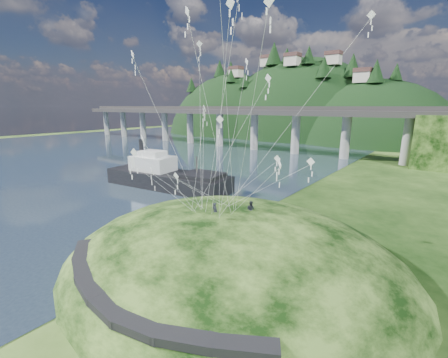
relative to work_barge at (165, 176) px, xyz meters
The scene contains 10 objects.
ground 24.89m from the work_barge, 42.39° to the right, with size 320.00×320.00×0.00m, color black.
water 55.36m from the work_barge, 166.10° to the left, with size 240.00×240.00×0.00m, color #2F4257.
grass_hill 30.37m from the work_barge, 29.21° to the right, with size 36.00×32.00×13.00m.
footpath 36.93m from the work_barge, 45.75° to the right, with size 22.29×5.84×0.83m.
bridge 54.49m from the work_barge, 98.69° to the left, with size 160.00×11.00×15.00m.
far_ridge 108.87m from the work_barge, 103.48° to the left, with size 153.00×70.00×94.50m.
work_barge is the anchor object (origin of this frame).
wooden_dock 18.52m from the work_barge, 32.82° to the right, with size 13.25×4.54×0.94m.
kite_flyers 29.83m from the work_barge, 27.21° to the right, with size 3.19×3.44×1.88m.
kite_swarm 31.42m from the work_barge, 31.44° to the right, with size 20.91×16.57×18.63m.
Camera 1 is at (24.17, -20.13, 15.06)m, focal length 24.00 mm.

